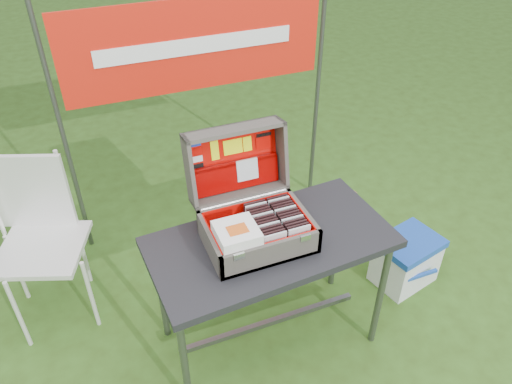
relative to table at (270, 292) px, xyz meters
name	(u,v)px	position (x,y,z in m)	size (l,w,h in m)	color
ground	(265,325)	(0.01, 0.08, -0.37)	(80.00, 80.00, 0.00)	#2F4B16
table	(270,292)	(0.00, 0.00, 0.00)	(1.18, 0.59, 0.74)	black
table_top	(271,242)	(0.00, 0.00, 0.35)	(1.18, 0.59, 0.04)	black
table_leg_fl	(184,363)	(-0.53, -0.24, -0.02)	(0.04, 0.04, 0.70)	#59595B
table_leg_fr	(380,297)	(0.53, -0.24, -0.02)	(0.04, 0.04, 0.70)	#59595B
table_leg_bl	(161,291)	(-0.53, 0.24, -0.02)	(0.04, 0.04, 0.70)	#59595B
table_leg_br	(336,241)	(0.53, 0.24, -0.02)	(0.04, 0.04, 0.70)	#59595B
table_brace	(269,322)	(0.00, 0.00, -0.25)	(1.03, 0.03, 0.03)	#59595B
suitcase	(253,197)	(-0.07, 0.06, 0.60)	(0.49, 0.51, 0.47)	#5F5A51
suitcase_base_bottom	(258,241)	(-0.07, 0.00, 0.38)	(0.49, 0.35, 0.02)	#5F5A51
suitcase_base_wall_front	(272,255)	(-0.07, -0.16, 0.44)	(0.49, 0.02, 0.13)	#5F5A51
suitcase_base_wall_back	(245,211)	(-0.07, 0.17, 0.44)	(0.49, 0.02, 0.13)	#5F5A51
suitcase_base_wall_left	(210,245)	(-0.30, 0.00, 0.44)	(0.02, 0.35, 0.13)	#5F5A51
suitcase_base_wall_right	(303,220)	(0.17, 0.00, 0.44)	(0.02, 0.35, 0.13)	#5F5A51
suitcase_liner_floor	(258,239)	(-0.07, 0.00, 0.39)	(0.46, 0.31, 0.01)	#E90D00
suitcase_latch_left	(239,256)	(-0.23, -0.17, 0.49)	(0.05, 0.01, 0.03)	silver
suitcase_latch_right	(305,238)	(0.09, -0.17, 0.49)	(0.05, 0.01, 0.03)	silver
suitcase_hinge	(244,200)	(-0.07, 0.18, 0.50)	(0.02, 0.02, 0.44)	silver
suitcase_lid_back	(233,158)	(-0.07, 0.33, 0.65)	(0.49, 0.35, 0.02)	#5F5A51
suitcase_lid_rim_far	(234,130)	(-0.07, 0.31, 0.83)	(0.49, 0.02, 0.13)	#5F5A51
suitcase_lid_rim_near	(240,193)	(-0.07, 0.25, 0.50)	(0.49, 0.02, 0.13)	#5F5A51
suitcase_lid_rim_left	(190,172)	(-0.30, 0.28, 0.66)	(0.02, 0.35, 0.13)	#5F5A51
suitcase_lid_rim_right	(281,152)	(0.17, 0.28, 0.66)	(0.02, 0.35, 0.13)	#5F5A51
suitcase_lid_liner	(234,159)	(-0.07, 0.32, 0.65)	(0.45, 0.31, 0.01)	#E90D00
suitcase_liner_wall_front	(271,251)	(-0.07, -0.15, 0.44)	(0.46, 0.01, 0.11)	#E90D00
suitcase_liner_wall_back	(246,211)	(-0.07, 0.16, 0.44)	(0.46, 0.01, 0.11)	#E90D00
suitcase_liner_wall_left	(212,242)	(-0.29, 0.00, 0.44)	(0.01, 0.31, 0.11)	#E90D00
suitcase_liner_wall_right	(301,219)	(0.16, 0.00, 0.44)	(0.01, 0.31, 0.11)	#E90D00
suitcase_lid_pocket	(236,175)	(-0.07, 0.29, 0.58)	(0.44, 0.14, 0.03)	#860100
suitcase_pocket_edge	(236,163)	(-0.07, 0.29, 0.65)	(0.43, 0.02, 0.02)	#860100
suitcase_pocket_cd	(247,170)	(-0.01, 0.27, 0.61)	(0.11, 0.11, 0.01)	silver
lid_sticker_cc_a	(196,143)	(-0.25, 0.34, 0.78)	(0.05, 0.03, 0.00)	#1933B2
lid_sticker_cc_b	(197,151)	(-0.25, 0.33, 0.74)	(0.05, 0.03, 0.00)	#C30500
lid_sticker_cc_c	(198,159)	(-0.25, 0.32, 0.70)	(0.05, 0.03, 0.00)	white
lid_sticker_cc_d	(199,167)	(-0.25, 0.32, 0.66)	(0.05, 0.03, 0.00)	black
lid_card_neon_tall	(215,151)	(-0.16, 0.33, 0.72)	(0.04, 0.10, 0.00)	#EFFD11
lid_card_neon_main	(233,147)	(-0.07, 0.33, 0.72)	(0.10, 0.08, 0.00)	#EFFD11
lid_card_neon_small	(247,144)	(0.01, 0.33, 0.72)	(0.04, 0.08, 0.00)	#EFFD11
lid_sticker_band	(264,140)	(0.10, 0.33, 0.72)	(0.09, 0.09, 0.00)	#C30500
lid_sticker_band_bar	(264,135)	(0.10, 0.33, 0.75)	(0.08, 0.02, 0.00)	black
cd_left_0	(275,244)	(-0.04, -0.13, 0.46)	(0.11, 0.01, 0.13)	silver
cd_left_1	(273,242)	(-0.04, -0.11, 0.46)	(0.11, 0.01, 0.13)	black
cd_left_2	(272,239)	(-0.04, -0.09, 0.46)	(0.11, 0.01, 0.13)	black
cd_left_3	(270,236)	(-0.04, -0.07, 0.46)	(0.11, 0.01, 0.13)	black
cd_left_4	(268,234)	(-0.04, -0.05, 0.46)	(0.11, 0.01, 0.13)	silver
cd_left_5	(267,231)	(-0.04, -0.03, 0.46)	(0.11, 0.01, 0.13)	black
cd_left_6	(265,229)	(-0.04, -0.01, 0.46)	(0.11, 0.01, 0.13)	black
cd_left_7	(264,226)	(-0.04, 0.01, 0.46)	(0.11, 0.01, 0.13)	black
cd_left_8	(262,224)	(-0.04, 0.03, 0.46)	(0.11, 0.01, 0.13)	silver
cd_left_9	(260,221)	(-0.04, 0.05, 0.46)	(0.11, 0.01, 0.13)	black
cd_left_10	(259,219)	(-0.04, 0.07, 0.46)	(0.11, 0.01, 0.13)	black
cd_left_11	(257,217)	(-0.04, 0.09, 0.46)	(0.11, 0.01, 0.13)	black
cd_left_12	(256,214)	(-0.04, 0.11, 0.46)	(0.11, 0.01, 0.13)	silver
cd_left_13	(254,212)	(-0.04, 0.12, 0.46)	(0.11, 0.01, 0.13)	black
cd_right_0	(299,238)	(0.08, -0.13, 0.46)	(0.11, 0.01, 0.13)	silver
cd_right_1	(297,235)	(0.08, -0.11, 0.46)	(0.11, 0.01, 0.13)	black
cd_right_2	(295,233)	(0.08, -0.09, 0.46)	(0.11, 0.01, 0.13)	black
cd_right_3	(294,230)	(0.08, -0.07, 0.46)	(0.11, 0.01, 0.13)	black
cd_right_4	(292,228)	(0.08, -0.05, 0.46)	(0.11, 0.01, 0.13)	silver
cd_right_5	(290,225)	(0.08, -0.03, 0.46)	(0.11, 0.01, 0.13)	black
cd_right_6	(288,223)	(0.08, -0.01, 0.46)	(0.11, 0.01, 0.13)	black
cd_right_7	(287,220)	(0.08, 0.01, 0.46)	(0.11, 0.01, 0.13)	black
cd_right_8	(285,218)	(0.08, 0.03, 0.46)	(0.11, 0.01, 0.13)	silver
cd_right_9	(283,216)	(0.08, 0.05, 0.46)	(0.11, 0.01, 0.13)	black
cd_right_10	(282,213)	(0.08, 0.07, 0.46)	(0.11, 0.01, 0.13)	black
cd_right_11	(280,211)	(0.08, 0.09, 0.46)	(0.11, 0.01, 0.13)	black
cd_right_12	(278,209)	(0.08, 0.11, 0.46)	(0.11, 0.01, 0.13)	silver
cd_right_13	(277,206)	(0.08, 0.12, 0.46)	(0.11, 0.01, 0.13)	black
songbook_0	(237,236)	(-0.20, -0.06, 0.50)	(0.19, 0.19, 0.01)	white
songbook_1	(237,236)	(-0.20, -0.06, 0.51)	(0.19, 0.19, 0.01)	white
songbook_2	(237,235)	(-0.20, -0.06, 0.51)	(0.19, 0.19, 0.01)	white
songbook_3	(237,234)	(-0.20, -0.06, 0.52)	(0.19, 0.19, 0.01)	white
songbook_4	(237,233)	(-0.20, -0.06, 0.52)	(0.19, 0.19, 0.01)	white
songbook_5	(237,232)	(-0.20, -0.06, 0.53)	(0.19, 0.19, 0.01)	white
songbook_6	(237,231)	(-0.20, -0.06, 0.53)	(0.19, 0.19, 0.01)	white
songbook_7	(237,230)	(-0.20, -0.06, 0.54)	(0.19, 0.19, 0.01)	white
songbook_8	(237,230)	(-0.20, -0.06, 0.54)	(0.19, 0.19, 0.01)	white
songbook_9	(237,229)	(-0.20, -0.06, 0.55)	(0.19, 0.19, 0.01)	white
songbook_graphic	(237,229)	(-0.20, -0.07, 0.55)	(0.09, 0.07, 0.00)	#D85919
cooler	(406,260)	(0.96, 0.09, -0.20)	(0.38, 0.29, 0.33)	white
cooler_body	(405,263)	(0.96, 0.09, -0.23)	(0.36, 0.27, 0.29)	white
cooler_lid	(410,243)	(0.96, 0.09, -0.06)	(0.38, 0.29, 0.04)	#1947AF
cooler_handle	(421,275)	(0.96, -0.06, -0.19)	(0.22, 0.02, 0.02)	#1947AF
chair	(42,251)	(-1.08, 0.64, 0.12)	(0.44, 0.49, 0.97)	silver
chair_seat	(42,249)	(-1.08, 0.64, 0.13)	(0.44, 0.44, 0.03)	silver
chair_backrest	(28,192)	(-1.08, 0.85, 0.37)	(0.44, 0.03, 0.46)	silver
chair_leg_fl	(18,315)	(-1.26, 0.45, -0.12)	(0.02, 0.02, 0.50)	silver
chair_leg_fr	(91,295)	(-0.89, 0.45, -0.12)	(0.02, 0.02, 0.50)	silver
chair_leg_bl	(17,268)	(-1.26, 0.83, -0.12)	(0.02, 0.02, 0.50)	silver
chair_leg_br	(83,252)	(-0.89, 0.83, -0.12)	(0.02, 0.02, 0.50)	silver
chair_upright_right	(65,186)	(-0.89, 0.85, 0.36)	(0.02, 0.02, 0.46)	silver
cardboard_box	(330,222)	(0.69, 0.56, -0.18)	(0.37, 0.06, 0.39)	olive
banner_post_left	(64,137)	(-0.84, 1.18, 0.48)	(0.03, 0.03, 1.70)	#59595B
banner_post_right	(317,91)	(0.86, 1.18, 0.48)	(0.03, 0.03, 1.70)	#59595B
banner	(196,45)	(0.01, 1.17, 0.93)	(1.60, 0.01, 0.55)	red
banner_text	(197,46)	(0.01, 1.16, 0.93)	(1.20, 0.00, 0.10)	white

